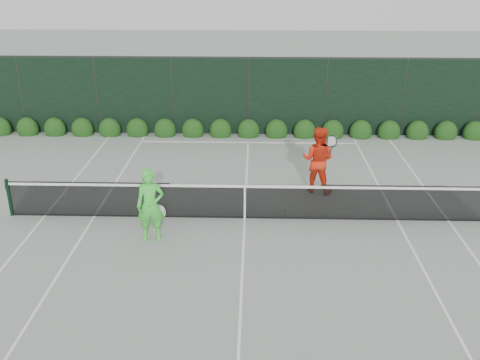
{
  "coord_description": "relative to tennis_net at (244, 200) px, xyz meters",
  "views": [
    {
      "loc": [
        0.25,
        -12.99,
        6.58
      ],
      "look_at": [
        -0.14,
        0.3,
        1.0
      ],
      "focal_mm": 40.0,
      "sensor_mm": 36.0,
      "label": 1
    }
  ],
  "objects": [
    {
      "name": "hedge_row",
      "position": [
        0.02,
        7.15,
        -0.3
      ],
      "size": [
        31.66,
        0.65,
        0.94
      ],
      "color": "#15330E",
      "rests_on": "ground"
    },
    {
      "name": "court_lines",
      "position": [
        0.02,
        0.0,
        -0.53
      ],
      "size": [
        11.03,
        23.83,
        0.01
      ],
      "color": "white",
      "rests_on": "ground"
    },
    {
      "name": "windscreen_fence",
      "position": [
        0.02,
        -2.71,
        0.98
      ],
      "size": [
        32.0,
        21.07,
        3.06
      ],
      "color": "black",
      "rests_on": "ground"
    },
    {
      "name": "tennis_net",
      "position": [
        0.0,
        0.0,
        0.0
      ],
      "size": [
        12.9,
        0.1,
        1.07
      ],
      "color": "black",
      "rests_on": "ground"
    },
    {
      "name": "player_woman",
      "position": [
        -2.27,
        -1.22,
        0.4
      ],
      "size": [
        0.73,
        0.52,
        1.86
      ],
      "rotation": [
        0.0,
        0.0,
        0.11
      ],
      "color": "#42D83F",
      "rests_on": "ground"
    },
    {
      "name": "ground",
      "position": [
        0.02,
        0.0,
        -0.53
      ],
      "size": [
        80.0,
        80.0,
        0.0
      ],
      "primitive_type": "plane",
      "color": "gray",
      "rests_on": "ground"
    },
    {
      "name": "player_man",
      "position": [
        2.15,
        1.88,
        0.48
      ],
      "size": [
        1.2,
        1.07,
        2.03
      ],
      "rotation": [
        0.0,
        0.0,
        2.77
      ],
      "color": "red",
      "rests_on": "ground"
    },
    {
      "name": "tennis_balls",
      "position": [
        -1.45,
        -0.27,
        -0.5
      ],
      "size": [
        3.61,
        1.68,
        0.07
      ],
      "color": "#C0D32F",
      "rests_on": "ground"
    }
  ]
}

